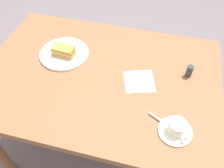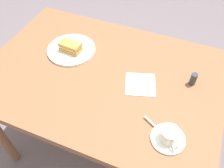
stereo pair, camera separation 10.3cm
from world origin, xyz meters
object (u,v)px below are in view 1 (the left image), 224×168
at_px(sandwich_plate, 64,54).
at_px(salt_shaker, 189,71).
at_px(dining_table, 100,85).
at_px(spoon, 161,121).
at_px(napkin, 139,82).
at_px(coffee_cup, 177,127).
at_px(coffee_saucer, 175,131).
at_px(sandwich_front, 64,51).

height_order(sandwich_plate, salt_shaker, salt_shaker).
xyz_separation_m(dining_table, spoon, (-0.35, 0.21, 0.10)).
distance_m(napkin, salt_shaker, 0.27).
bearing_deg(coffee_cup, coffee_saucer, -49.86).
distance_m(dining_table, napkin, 0.23).
bearing_deg(napkin, coffee_saucer, 129.28).
bearing_deg(coffee_saucer, spoon, -28.13).
height_order(sandwich_front, napkin, sandwich_front).
bearing_deg(sandwich_plate, spoon, 151.98).
bearing_deg(coffee_saucer, sandwich_plate, -28.03).
xyz_separation_m(coffee_cup, spoon, (0.07, -0.04, -0.03)).
bearing_deg(napkin, salt_shaker, -155.38).
height_order(sandwich_front, spoon, sandwich_front).
relative_size(sandwich_front, salt_shaker, 1.87).
bearing_deg(spoon, sandwich_front, -27.21).
xyz_separation_m(coffee_saucer, spoon, (0.06, -0.03, 0.01)).
height_order(dining_table, napkin, napkin).
relative_size(sandwich_front, napkin, 0.83).
bearing_deg(spoon, napkin, -57.24).
distance_m(sandwich_plate, coffee_saucer, 0.74).
height_order(coffee_saucer, salt_shaker, salt_shaker).
xyz_separation_m(napkin, salt_shaker, (-0.24, -0.11, 0.03)).
bearing_deg(coffee_cup, salt_shaker, -96.26).
bearing_deg(dining_table, coffee_saucer, 149.08).
bearing_deg(dining_table, salt_shaker, -166.79).
bearing_deg(napkin, spoon, 122.76).
bearing_deg(spoon, salt_shaker, -108.21).
xyz_separation_m(coffee_cup, salt_shaker, (-0.04, -0.36, -0.01)).
xyz_separation_m(dining_table, sandwich_plate, (0.24, -0.10, 0.10)).
bearing_deg(dining_table, napkin, 179.08).
xyz_separation_m(dining_table, sandwich_front, (0.23, -0.08, 0.13)).
relative_size(sandwich_plate, sandwich_front, 2.21).
bearing_deg(sandwich_front, dining_table, 159.83).
bearing_deg(dining_table, sandwich_front, -20.17).
bearing_deg(coffee_cup, sandwich_front, -27.36).
bearing_deg(coffee_saucer, sandwich_front, -27.31).
relative_size(spoon, salt_shaker, 1.38).
bearing_deg(coffee_cup, spoon, -28.65).
relative_size(dining_table, salt_shaker, 18.80).
xyz_separation_m(sandwich_front, napkin, (-0.44, 0.09, -0.04)).
height_order(coffee_cup, napkin, coffee_cup).
xyz_separation_m(sandwich_plate, coffee_cup, (-0.65, 0.35, 0.03)).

